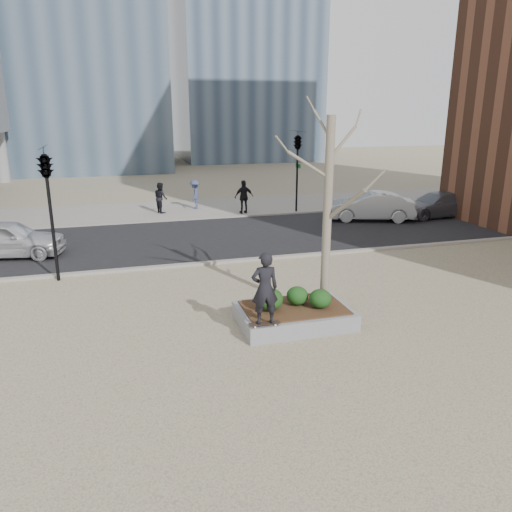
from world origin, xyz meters
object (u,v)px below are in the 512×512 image
object	(u,v)px
planter	(294,316)
skateboarder	(265,288)
police_car	(7,239)
skateboard	(265,324)

from	to	relation	value
planter	skateboarder	world-z (taller)	skateboarder
skateboarder	police_car	size ratio (longest dim) A/B	0.43
skateboard	skateboarder	size ratio (longest dim) A/B	0.43
skateboarder	police_car	distance (m)	12.52
planter	skateboard	size ratio (longest dim) A/B	3.85
skateboard	skateboarder	xyz separation A→B (m)	(0.00, 0.00, 0.95)
planter	skateboarder	distance (m)	1.85
planter	skateboard	bearing A→B (deg)	-141.73
skateboard	skateboarder	world-z (taller)	skateboarder
planter	skateboard	distance (m)	1.43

